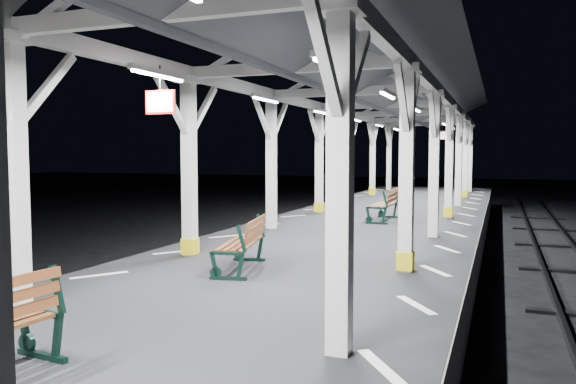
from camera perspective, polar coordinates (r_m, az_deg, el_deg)
The scene contains 7 objects.
ground at distance 8.38m, azimuth -4.80°, elevation -16.41°, with size 120.00×120.00×0.00m, color black.
platform at distance 8.22m, azimuth -4.82°, elevation -13.15°, with size 6.00×50.00×1.00m, color black.
hazard_stripes_left at distance 9.39m, azimuth -18.60°, elevation -8.01°, with size 1.00×48.00×0.01m, color silver.
hazard_stripes_right at distance 7.40m, azimuth 12.87°, elevation -11.13°, with size 1.00×48.00×0.01m, color silver.
canopy at distance 8.01m, azimuth -5.05°, elevation 15.76°, with size 5.40×49.00×4.65m.
bench_mid at distance 9.24m, azimuth -4.40°, elevation -5.14°, with size 0.91×1.67×0.86m.
bench_far at distance 16.05m, azimuth 9.95°, elevation -1.18°, with size 0.64×1.70×0.92m.
Camera 1 is at (3.40, -7.08, 2.92)m, focal length 35.00 mm.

